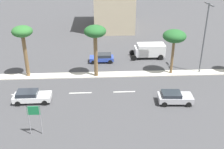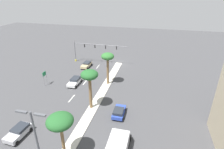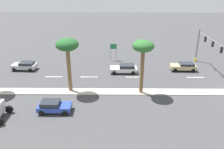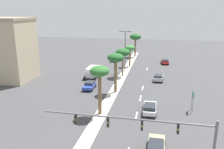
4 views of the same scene
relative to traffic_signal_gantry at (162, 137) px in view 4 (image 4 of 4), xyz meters
name	(u,v)px [view 4 (image 4 of 4)]	position (x,y,z in m)	size (l,w,h in m)	color
ground_plane	(116,88)	(-8.53, 23.76, -4.01)	(160.00, 160.00, 0.00)	#424244
median_curb	(122,78)	(-8.53, 30.96, -3.95)	(1.80, 64.85, 0.12)	beige
lane_stripe_outboard	(136,116)	(-3.35, 12.22, -4.00)	(0.20, 2.80, 0.01)	silver
lane_stripe_right	(140,98)	(-3.35, 19.45, -4.00)	(0.20, 2.80, 0.01)	silver
lane_stripe_left	(143,88)	(-3.35, 25.04, -4.00)	(0.20, 2.80, 0.01)	silver
lane_stripe_front	(147,69)	(-3.35, 40.59, -4.00)	(0.20, 2.80, 0.01)	silver
traffic_signal_gantry	(162,137)	(0.00, 0.00, 0.00)	(15.89, 0.53, 6.07)	slate
directional_road_sign	(193,97)	(4.78, 15.56, -1.75)	(0.10, 1.23, 3.18)	gray
palm_tree_leading	(99,74)	(-8.71, 11.76, 2.21)	(2.78, 2.78, 7.28)	brown
palm_tree_outboard	(116,60)	(-8.19, 21.47, 2.27)	(2.99, 2.99, 7.35)	brown
palm_tree_inboard	(123,53)	(-8.57, 32.40, 1.56)	(3.23, 3.23, 6.45)	brown
palm_tree_front	(130,49)	(-8.16, 42.40, 0.88)	(2.68, 2.68, 5.72)	brown
palm_tree_trailing	(135,37)	(-8.18, 56.22, 2.36)	(3.67, 3.67, 7.44)	brown
street_lamp_front	(125,48)	(-8.68, 36.67, 1.95)	(2.90, 0.24, 10.00)	#515459
sedan_blue_center	(89,85)	(-13.55, 22.47, -3.28)	(1.97, 3.83, 1.37)	#2D47AD
sedan_silver_mid	(159,77)	(-0.36, 30.68, -3.25)	(2.27, 4.10, 1.39)	#B2B2B7
sedan_black_left	(115,58)	(-13.47, 48.71, -3.26)	(1.87, 4.40, 1.38)	black
sedan_tan_inboard	(156,147)	(-0.38, 3.61, -3.27)	(2.02, 4.28, 1.35)	tan
sedan_white_far	(150,108)	(-1.50, 13.74, -3.25)	(2.05, 4.40, 1.42)	silver
sedan_red_trailing	(165,61)	(1.31, 47.83, -3.28)	(2.25, 4.53, 1.35)	red
box_truck	(93,72)	(-15.08, 30.16, -2.71)	(2.70, 5.66, 2.35)	silver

